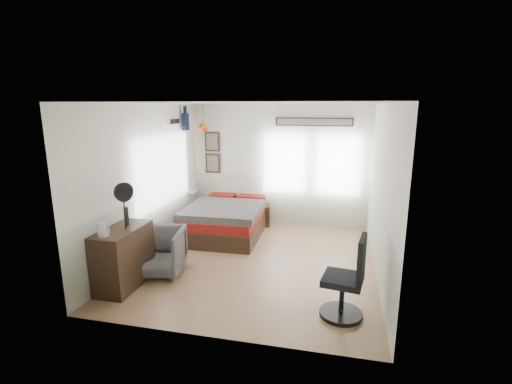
{
  "coord_description": "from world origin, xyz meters",
  "views": [
    {
      "loc": [
        1.34,
        -5.89,
        2.66
      ],
      "look_at": [
        -0.1,
        0.4,
        1.15
      ],
      "focal_mm": 26.0,
      "sensor_mm": 36.0,
      "label": 1
    }
  ],
  "objects_px": {
    "dresser": "(124,257)",
    "armchair": "(157,252)",
    "task_chair": "(347,285)",
    "bed": "(227,219)",
    "nightstand": "(259,215)"
  },
  "relations": [
    {
      "from": "bed",
      "to": "dresser",
      "type": "bearing_deg",
      "value": -109.18
    },
    {
      "from": "dresser",
      "to": "bed",
      "type": "bearing_deg",
      "value": 72.14
    },
    {
      "from": "dresser",
      "to": "armchair",
      "type": "distance_m",
      "value": 0.57
    },
    {
      "from": "bed",
      "to": "nightstand",
      "type": "height_order",
      "value": "bed"
    },
    {
      "from": "armchair",
      "to": "task_chair",
      "type": "bearing_deg",
      "value": -21.85
    },
    {
      "from": "bed",
      "to": "armchair",
      "type": "bearing_deg",
      "value": -105.76
    },
    {
      "from": "nightstand",
      "to": "bed",
      "type": "bearing_deg",
      "value": -137.13
    },
    {
      "from": "task_chair",
      "to": "bed",
      "type": "bearing_deg",
      "value": 141.29
    },
    {
      "from": "dresser",
      "to": "task_chair",
      "type": "distance_m",
      "value": 3.26
    },
    {
      "from": "bed",
      "to": "armchair",
      "type": "distance_m",
      "value": 2.12
    },
    {
      "from": "dresser",
      "to": "armchair",
      "type": "height_order",
      "value": "dresser"
    },
    {
      "from": "dresser",
      "to": "armchair",
      "type": "xyz_separation_m",
      "value": [
        0.29,
        0.49,
        -0.08
      ]
    },
    {
      "from": "nightstand",
      "to": "task_chair",
      "type": "distance_m",
      "value": 3.93
    },
    {
      "from": "nightstand",
      "to": "task_chair",
      "type": "xyz_separation_m",
      "value": [
        1.9,
        -3.44,
        0.22
      ]
    },
    {
      "from": "task_chair",
      "to": "nightstand",
      "type": "bearing_deg",
      "value": 128.03
    }
  ]
}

